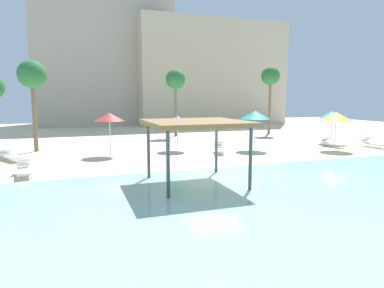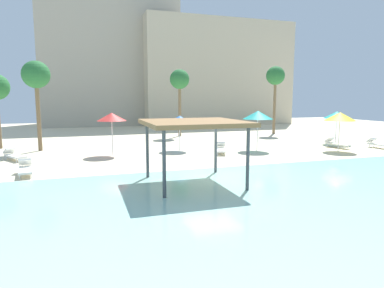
% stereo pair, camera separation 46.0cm
% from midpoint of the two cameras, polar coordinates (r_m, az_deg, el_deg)
% --- Properties ---
extents(ground_plane, '(80.00, 80.00, 0.00)m').
position_cam_midpoint_polar(ground_plane, '(16.19, 2.93, -5.41)').
color(ground_plane, beige).
extents(lagoon_water, '(44.00, 13.50, 0.04)m').
position_cam_midpoint_polar(lagoon_water, '(11.68, 12.93, -10.76)').
color(lagoon_water, '#99D1C6').
rests_on(lagoon_water, ground).
extents(shade_pavilion, '(4.11, 4.11, 2.76)m').
position_cam_midpoint_polar(shade_pavilion, '(14.17, -0.26, 3.31)').
color(shade_pavilion, '#42474C').
rests_on(shade_pavilion, ground).
extents(beach_umbrella_yellow_0, '(2.16, 2.16, 2.73)m').
position_cam_midpoint_polar(beach_umbrella_yellow_0, '(25.86, 23.02, 4.39)').
color(beach_umbrella_yellow_0, silver).
rests_on(beach_umbrella_yellow_0, ground).
extents(beach_umbrella_teal_1, '(2.15, 2.15, 2.83)m').
position_cam_midpoint_polar(beach_umbrella_teal_1, '(24.31, 10.25, 4.93)').
color(beach_umbrella_teal_1, silver).
rests_on(beach_umbrella_teal_1, ground).
extents(beach_umbrella_teal_2, '(2.11, 2.11, 2.65)m').
position_cam_midpoint_polar(beach_umbrella_teal_2, '(29.88, 22.50, 4.66)').
color(beach_umbrella_teal_2, silver).
rests_on(beach_umbrella_teal_2, ground).
extents(beach_umbrella_blue_3, '(1.92, 1.92, 2.48)m').
position_cam_midpoint_polar(beach_umbrella_blue_3, '(23.71, -3.07, 4.21)').
color(beach_umbrella_blue_3, silver).
rests_on(beach_umbrella_blue_3, ground).
extents(beach_umbrella_red_5, '(1.91, 1.91, 2.78)m').
position_cam_midpoint_polar(beach_umbrella_red_5, '(22.28, -14.55, 4.50)').
color(beach_umbrella_red_5, silver).
rests_on(beach_umbrella_red_5, ground).
extents(lounge_chair_0, '(0.98, 1.98, 0.74)m').
position_cam_midpoint_polar(lounge_chair_0, '(27.55, 22.37, 0.20)').
color(lounge_chair_0, white).
rests_on(lounge_chair_0, ground).
extents(lounge_chair_1, '(1.53, 1.92, 0.74)m').
position_cam_midpoint_polar(lounge_chair_1, '(22.64, -29.20, -1.74)').
color(lounge_chair_1, white).
rests_on(lounge_chair_1, ground).
extents(lounge_chair_2, '(0.63, 1.91, 0.74)m').
position_cam_midpoint_polar(lounge_chair_2, '(28.77, 28.17, 0.16)').
color(lounge_chair_2, white).
rests_on(lounge_chair_2, ground).
extents(lounge_chair_3, '(1.22, 1.99, 0.74)m').
position_cam_midpoint_polar(lounge_chair_3, '(22.62, 4.06, -0.77)').
color(lounge_chair_3, white).
rests_on(lounge_chair_3, ground).
extents(lounge_chair_4, '(0.86, 1.96, 0.74)m').
position_cam_midpoint_polar(lounge_chair_4, '(18.05, -27.51, -3.84)').
color(lounge_chair_4, white).
rests_on(lounge_chair_4, ground).
extents(palm_tree_0, '(1.90, 1.90, 6.98)m').
position_cam_midpoint_polar(palm_tree_0, '(36.04, 12.95, 11.03)').
color(palm_tree_0, brown).
rests_on(palm_tree_0, ground).
extents(palm_tree_1, '(1.90, 1.90, 6.50)m').
position_cam_midpoint_polar(palm_tree_1, '(32.82, -3.27, 10.75)').
color(palm_tree_1, brown).
rests_on(palm_tree_1, ground).
extents(palm_tree_2, '(1.90, 1.90, 6.29)m').
position_cam_midpoint_polar(palm_tree_2, '(25.79, -26.24, 10.34)').
color(palm_tree_2, brown).
rests_on(palm_tree_2, ground).
extents(hotel_block_0, '(18.22, 10.08, 20.15)m').
position_cam_midpoint_polar(hotel_block_0, '(50.54, -15.22, 14.80)').
color(hotel_block_0, '#B2A893').
rests_on(hotel_block_0, ground).
extents(hotel_block_1, '(21.25, 10.40, 14.45)m').
position_cam_midpoint_polar(hotel_block_1, '(50.82, 2.16, 11.80)').
color(hotel_block_1, beige).
rests_on(hotel_block_1, ground).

